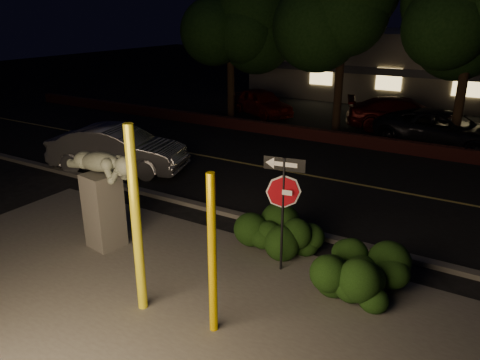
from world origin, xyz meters
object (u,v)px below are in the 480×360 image
Objects in this scene: parked_car_red at (262,102)px; parked_car_dark at (445,130)px; sculpture at (102,188)px; silver_sedan at (118,149)px; yellow_pole_right at (212,256)px; signpost at (283,192)px; parked_car_darkred at (403,114)px; yellow_pole_left at (136,222)px.

parked_car_red is 0.76× the size of parked_car_dark.
sculpture is 0.51× the size of silver_sedan.
parked_car_dark is at bearing 84.02° from yellow_pole_right.
silver_sedan is 12.59m from parked_car_dark.
signpost is 14.09m from parked_car_darkred.
yellow_pole_right is 0.62× the size of silver_sedan.
yellow_pole_left reaches higher than yellow_pole_right.
yellow_pole_left is at bearing -149.12° from silver_sedan.
signpost is at bearing 57.92° from yellow_pole_left.
signpost is 15.64m from parked_car_red.
silver_sedan is at bearing 144.45° from parked_car_dark.
yellow_pole_left is at bearing -131.31° from parked_car_red.
parked_car_dark is (5.32, 12.88, -0.73)m from sculpture.
parked_car_darkred is (7.10, 0.54, 0.05)m from parked_car_red.
yellow_pole_left is 14.62m from parked_car_dark.
silver_sedan is (-3.76, 4.16, -0.71)m from sculpture.
yellow_pole_left reaches higher than signpost.
silver_sedan is at bearing 148.71° from signpost.
parked_car_red is at bearing 74.93° from parked_car_darkred.
parked_car_red is (-7.85, 13.48, -1.10)m from signpost.
silver_sedan is 13.02m from parked_car_darkred.
yellow_pole_right is (1.49, 0.15, -0.31)m from yellow_pole_left.
sculpture is at bearing -137.67° from parked_car_red.
signpost is at bearing -122.43° from parked_car_red.
yellow_pole_left is 17.24m from parked_car_red.
parked_car_darkred is (-0.65, 16.42, -0.71)m from yellow_pole_right.
silver_sedan is (-7.60, 5.41, -0.68)m from yellow_pole_right.
signpost is at bearing 163.60° from parked_car_darkred.
parked_car_dark is (9.23, -1.74, 0.05)m from parked_car_red.
yellow_pole_left is at bearing -131.97° from signpost.
silver_sedan is at bearing -151.80° from parked_car_red.
yellow_pole_right is 2.42m from signpost.
signpost is 11.87m from parked_car_dark.
signpost is 0.54× the size of silver_sedan.
yellow_pole_left reaches higher than sculpture.
parked_car_red is at bearing -15.98° from silver_sedan.
yellow_pole_right is at bearing 162.81° from parked_car_darkred.
yellow_pole_left reaches higher than parked_car_red.
signpost reaches higher than parked_car_red.
parked_car_dark is at bearing 78.23° from yellow_pole_left.
signpost is at bearing 87.63° from yellow_pole_right.
yellow_pole_right is 0.54× the size of parked_car_dark.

